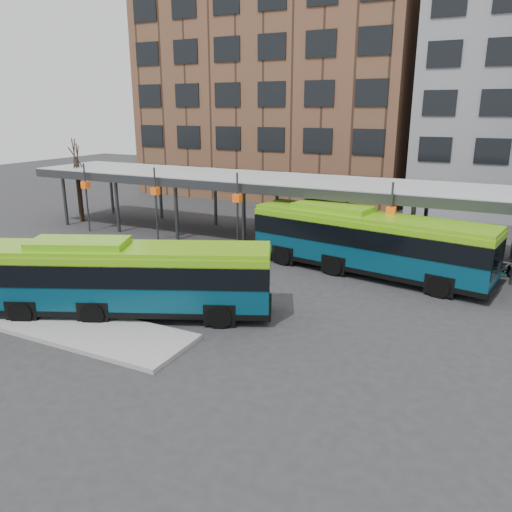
# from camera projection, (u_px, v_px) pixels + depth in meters

# --- Properties ---
(ground) EXTENTS (120.00, 120.00, 0.00)m
(ground) POSITION_uv_depth(u_px,v_px,m) (191.00, 317.00, 20.82)
(ground) COLOR #28282B
(ground) RESTS_ON ground
(boarding_island) EXTENTS (14.00, 3.00, 0.18)m
(boarding_island) POSITION_uv_depth(u_px,v_px,m) (39.00, 318.00, 20.56)
(boarding_island) COLOR gray
(boarding_island) RESTS_ON ground
(canopy) EXTENTS (40.00, 6.53, 4.80)m
(canopy) POSITION_uv_depth(u_px,v_px,m) (304.00, 184.00, 30.81)
(canopy) COLOR #999B9E
(canopy) RESTS_ON ground
(tree) EXTENTS (1.64, 1.64, 5.60)m
(tree) POSITION_uv_depth(u_px,v_px,m) (79.00, 190.00, 38.10)
(tree) COLOR black
(tree) RESTS_ON ground
(building_brick) EXTENTS (26.00, 14.00, 22.00)m
(building_brick) POSITION_uv_depth(u_px,v_px,m) (281.00, 81.00, 49.47)
(building_brick) COLOR brown
(building_brick) RESTS_ON ground
(bus_front) EXTENTS (11.79, 7.05, 3.25)m
(bus_front) POSITION_uv_depth(u_px,v_px,m) (127.00, 276.00, 20.67)
(bus_front) COLOR #06374C
(bus_front) RESTS_ON ground
(bus_rear) EXTENTS (12.86, 4.76, 3.47)m
(bus_rear) POSITION_uv_depth(u_px,v_px,m) (366.00, 240.00, 25.92)
(bus_rear) COLOR #06374C
(bus_rear) RESTS_ON ground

